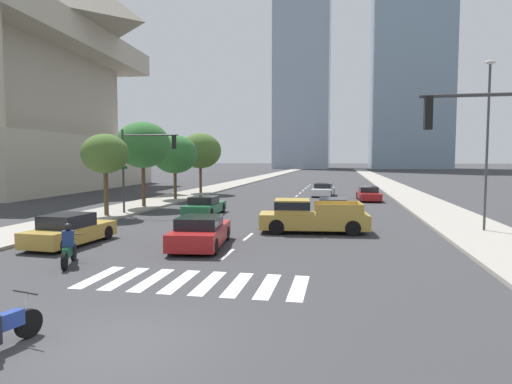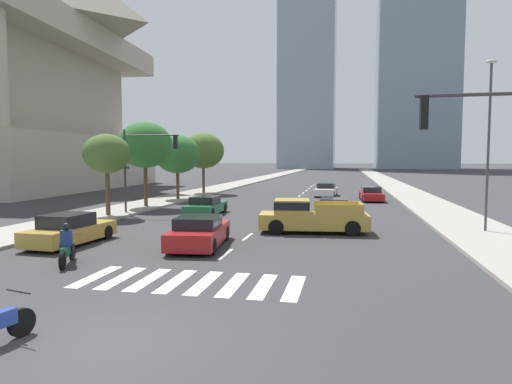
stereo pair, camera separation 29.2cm
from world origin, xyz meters
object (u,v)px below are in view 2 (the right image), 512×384
at_px(pickup_truck, 308,216).
at_px(street_lamp_east, 489,134).
at_px(street_tree_nearest, 107,154).
at_px(traffic_signal_near, 510,147).
at_px(sedan_red_0, 371,194).
at_px(street_tree_fourth, 203,151).
at_px(sedan_gold_5, 70,230).
at_px(sedan_white_1, 326,190).
at_px(sedan_green_3, 206,206).
at_px(street_tree_third, 177,154).
at_px(sedan_white_2, 334,210).
at_px(traffic_signal_far, 145,156).
at_px(motorcycle_third, 67,248).
at_px(street_tree_second, 145,145).
at_px(sedan_red_4, 199,232).

distance_m(pickup_truck, street_lamp_east, 9.71).
bearing_deg(pickup_truck, street_tree_nearest, -20.29).
relative_size(traffic_signal_near, street_lamp_east, 0.68).
relative_size(sedan_red_0, street_tree_fourth, 0.75).
distance_m(sedan_gold_5, street_tree_fourth, 28.53).
bearing_deg(sedan_white_1, sedan_green_3, -19.18).
relative_size(street_tree_nearest, street_tree_third, 0.90).
bearing_deg(street_lamp_east, sedan_white_2, 152.73).
height_order(pickup_truck, sedan_white_2, pickup_truck).
xyz_separation_m(sedan_white_2, street_tree_nearest, (-14.17, -1.85, 3.43)).
bearing_deg(street_tree_third, sedan_white_2, -35.66).
height_order(sedan_white_2, sedan_gold_5, sedan_gold_5).
height_order(traffic_signal_far, street_tree_third, street_tree_third).
xyz_separation_m(motorcycle_third, street_tree_second, (-5.32, 17.47, 4.18)).
bearing_deg(motorcycle_third, street_tree_fourth, -12.90).
distance_m(motorcycle_third, pickup_truck, 11.54).
height_order(sedan_red_0, street_tree_nearest, street_tree_nearest).
relative_size(motorcycle_third, sedan_gold_5, 0.45).
distance_m(sedan_green_3, traffic_signal_near, 20.58).
height_order(pickup_truck, traffic_signal_far, traffic_signal_far).
bearing_deg(traffic_signal_near, sedan_gold_5, -15.15).
bearing_deg(sedan_red_0, motorcycle_third, -26.72).
xyz_separation_m(traffic_signal_near, street_lamp_east, (2.64, 10.94, 0.94)).
bearing_deg(street_tree_third, street_lamp_east, -32.92).
bearing_deg(traffic_signal_far, sedan_white_1, 57.82).
bearing_deg(traffic_signal_near, pickup_truck, -57.71).
height_order(motorcycle_third, street_lamp_east, street_lamp_east).
xyz_separation_m(sedan_red_4, sedan_gold_5, (-5.67, -0.66, 0.01)).
bearing_deg(street_lamp_east, sedan_white_1, 112.44).
relative_size(sedan_gold_5, traffic_signal_far, 0.81).
xyz_separation_m(pickup_truck, sedan_red_0, (4.07, 18.45, -0.24)).
bearing_deg(sedan_white_2, motorcycle_third, -34.28).
bearing_deg(sedan_gold_5, sedan_red_4, -79.64).
xyz_separation_m(sedan_red_4, traffic_signal_near, (10.25, -4.97, 3.39)).
xyz_separation_m(sedan_red_4, street_tree_fourth, (-8.82, 27.42, 3.97)).
distance_m(pickup_truck, sedan_green_3, 9.28).
distance_m(motorcycle_third, street_tree_second, 18.74).
distance_m(sedan_white_2, street_tree_fourth, 22.92).
height_order(motorcycle_third, street_tree_second, street_tree_second).
height_order(sedan_white_2, sedan_green_3, sedan_white_2).
distance_m(sedan_red_0, street_tree_fourth, 18.10).
xyz_separation_m(street_tree_nearest, street_tree_fourth, (-0.00, 19.42, 0.56)).
xyz_separation_m(sedan_white_1, street_tree_fourth, (-12.94, 0.24, 3.99)).
relative_size(street_lamp_east, street_tree_fourth, 1.33).
relative_size(traffic_signal_far, street_tree_fourth, 0.87).
height_order(sedan_green_3, traffic_signal_near, traffic_signal_near).
bearing_deg(sedan_red_0, sedan_green_3, -44.98).
distance_m(sedan_red_0, street_tree_second, 20.03).
height_order(pickup_truck, street_lamp_east, street_lamp_east).
distance_m(motorcycle_third, sedan_white_1, 32.09).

